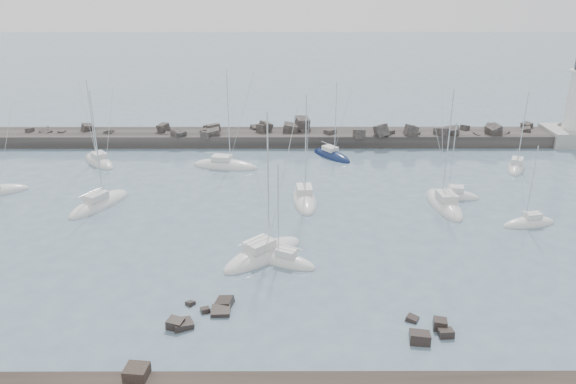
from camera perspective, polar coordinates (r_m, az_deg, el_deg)
The scene contains 16 objects.
ground at distance 53.31m, azimuth -3.20°, elevation -6.96°, with size 400.00×400.00×0.00m, color slate.
rock_cluster_near at distance 45.85m, azimuth -8.73°, elevation -12.41°, with size 5.05×4.78×1.41m.
rock_cluster_far at distance 44.87m, azimuth 14.18°, elevation -13.56°, with size 3.52×4.23×1.31m.
breakwater at distance 88.91m, azimuth -6.80°, elevation 5.17°, with size 115.00×7.06×5.32m.
lighthouse at distance 98.09m, azimuth 26.79°, elevation 6.22°, with size 7.00×7.00×14.60m.
sailboat_1 at distance 83.59m, azimuth -18.66°, elevation 2.92°, with size 7.02×7.63×12.63m.
sailboat_3 at distance 68.47m, azimuth -18.61°, elevation -1.22°, with size 6.60×9.34×14.33m.
sailboat_4 at distance 78.04m, azimuth -6.40°, elevation 2.64°, with size 9.60×4.70×14.46m.
sailboat_5 at distance 52.84m, azimuth -0.44°, elevation -7.04°, with size 6.75×4.76×10.55m.
sailboat_6 at distance 66.21m, azimuth 1.69°, elevation -0.81°, with size 3.21×8.89×13.89m.
sailboat_7 at distance 53.85m, azimuth -2.55°, elevation -6.45°, with size 8.86×8.80×15.13m.
sailboat_8 at distance 82.03m, azimuth 4.44°, elevation 3.68°, with size 6.35×7.31×11.82m.
sailboat_9 at distance 70.14m, azimuth 16.37°, elevation -0.41°, with size 6.43×3.11×9.97m.
sailboat_10 at distance 67.25m, azimuth 15.56°, elevation -1.27°, with size 3.72×9.40×14.59m.
sailboat_12 at distance 83.17m, azimuth 22.18°, elevation 2.34°, with size 5.06×7.32×11.36m.
sailboat_13 at distance 65.52m, azimuth 23.28°, elevation -2.97°, with size 6.27×3.13×9.70m.
Camera 1 is at (2.83, -46.61, 25.72)m, focal length 35.00 mm.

